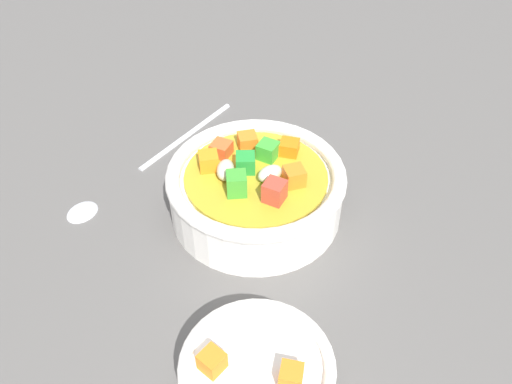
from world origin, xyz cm
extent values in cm
cube|color=#565451|center=(0.00, 0.00, -1.00)|extent=(140.00, 140.00, 2.00)
cylinder|color=white|center=(0.00, 0.00, 2.08)|extent=(15.84, 15.84, 4.16)
torus|color=white|center=(0.00, 0.00, 4.56)|extent=(16.23, 16.23, 1.34)
cylinder|color=#B09926|center=(0.00, 0.00, 4.36)|extent=(12.91, 12.91, 0.40)
cube|color=green|center=(-0.80, -0.89, 5.37)|extent=(1.76, 1.76, 1.61)
ellipsoid|color=beige|center=(0.66, 1.19, 5.24)|extent=(2.56, 2.83, 1.37)
cube|color=green|center=(-2.45, 1.25, 5.35)|extent=(2.34, 2.34, 1.58)
cube|color=green|center=(2.14, -1.80, 5.57)|extent=(1.75, 1.75, 2.01)
ellipsoid|color=beige|center=(0.23, -2.70, 5.33)|extent=(2.60, 1.91, 1.53)
cube|color=orange|center=(-4.08, -0.56, 5.27)|extent=(1.95, 1.95, 1.41)
cube|color=orange|center=(-1.28, -4.19, 5.35)|extent=(1.88, 1.88, 1.57)
cube|color=#BD3F2E|center=(3.24, 1.36, 5.51)|extent=(2.33, 2.33, 1.90)
cube|color=orange|center=(1.28, 3.25, 5.37)|extent=(2.05, 2.05, 1.62)
cube|color=orange|center=(-2.98, 3.28, 5.21)|extent=(2.14, 2.14, 1.30)
cube|color=#EA5A29|center=(-3.13, -3.02, 5.22)|extent=(2.31, 2.31, 1.31)
cylinder|color=silver|center=(-12.35, -6.93, 0.30)|extent=(11.64, 9.80, 0.60)
ellipsoid|color=silver|center=(-0.85, -16.47, 0.49)|extent=(4.07, 3.99, 0.99)
cylinder|color=white|center=(18.13, -1.08, 1.87)|extent=(10.29, 10.29, 3.75)
torus|color=white|center=(18.13, -1.08, 3.95)|extent=(10.39, 10.39, 0.82)
cube|color=orange|center=(17.95, -3.98, 4.49)|extent=(2.09, 2.09, 1.48)
cube|color=orange|center=(19.30, 1.01, 4.48)|extent=(1.80, 1.80, 1.46)
camera|label=1|loc=(35.78, -2.26, 35.88)|focal=37.40mm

